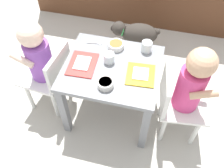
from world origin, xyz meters
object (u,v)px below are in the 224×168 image
(food_tray_left, at_px, (82,64))
(cereal_bowl_right_side, at_px, (104,83))
(water_cup_left, at_px, (109,58))
(seated_child_right, at_px, (189,86))
(dining_table, at_px, (112,76))
(seated_child_left, at_px, (41,59))
(food_tray_right, at_px, (141,74))
(spoon_by_left_tray, at_px, (96,43))
(water_cup_right, at_px, (147,47))
(veggie_bowl_near, at_px, (116,45))
(dog, at_px, (136,34))

(food_tray_left, xyz_separation_m, cereal_bowl_right_side, (0.17, -0.12, 0.01))
(water_cup_left, bearing_deg, seated_child_right, -8.70)
(dining_table, height_order, seated_child_left, seated_child_left)
(food_tray_right, xyz_separation_m, cereal_bowl_right_side, (-0.18, -0.12, 0.01))
(spoon_by_left_tray, bearing_deg, water_cup_right, 2.38)
(seated_child_left, height_order, spoon_by_left_tray, seated_child_left)
(seated_child_left, height_order, food_tray_right, seated_child_left)
(water_cup_left, distance_m, water_cup_right, 0.25)
(food_tray_left, distance_m, spoon_by_left_tray, 0.20)
(food_tray_left, height_order, water_cup_right, water_cup_right)
(veggie_bowl_near, bearing_deg, seated_child_right, -23.73)
(seated_child_left, distance_m, food_tray_left, 0.27)
(water_cup_right, xyz_separation_m, veggie_bowl_near, (-0.19, -0.02, -0.01))
(veggie_bowl_near, bearing_deg, food_tray_right, -45.50)
(seated_child_right, bearing_deg, food_tray_right, 177.84)
(dining_table, relative_size, seated_child_right, 0.79)
(dog, bearing_deg, seated_child_right, -60.01)
(veggie_bowl_near, bearing_deg, water_cup_left, -94.54)
(dog, xyz_separation_m, spoon_by_left_tray, (-0.19, -0.49, 0.27))
(water_cup_right, bearing_deg, veggie_bowl_near, -174.85)
(seated_child_right, height_order, veggie_bowl_near, seated_child_right)
(dog, xyz_separation_m, food_tray_left, (-0.22, -0.68, 0.27))
(dining_table, relative_size, water_cup_left, 9.04)
(dog, height_order, food_tray_right, food_tray_right)
(dog, height_order, water_cup_right, water_cup_right)
(cereal_bowl_right_side, bearing_deg, dining_table, 88.08)
(water_cup_right, relative_size, veggie_bowl_near, 0.65)
(food_tray_right, xyz_separation_m, veggie_bowl_near, (-0.19, 0.19, 0.01))
(water_cup_right, distance_m, cereal_bowl_right_side, 0.38)
(food_tray_right, xyz_separation_m, water_cup_right, (-0.00, 0.21, 0.02))
(seated_child_left, height_order, water_cup_right, seated_child_left)
(seated_child_right, height_order, spoon_by_left_tray, seated_child_right)
(dining_table, xyz_separation_m, dog, (0.05, 0.66, -0.18))
(seated_child_right, xyz_separation_m, veggie_bowl_near, (-0.46, 0.20, 0.02))
(food_tray_right, bearing_deg, dining_table, 171.56)
(spoon_by_left_tray, bearing_deg, cereal_bowl_right_side, -66.05)
(food_tray_right, distance_m, water_cup_right, 0.21)
(dog, relative_size, veggie_bowl_near, 4.01)
(dog, distance_m, spoon_by_left_tray, 0.59)
(seated_child_right, xyz_separation_m, water_cup_left, (-0.47, 0.07, 0.03))
(dining_table, bearing_deg, veggie_bowl_near, 95.56)
(dining_table, bearing_deg, water_cup_right, 46.86)
(dog, distance_m, food_tray_right, 0.74)
(seated_child_left, distance_m, food_tray_right, 0.62)
(dog, height_order, veggie_bowl_near, veggie_bowl_near)
(dog, xyz_separation_m, water_cup_left, (-0.07, -0.62, 0.29))
(seated_child_right, bearing_deg, spoon_by_left_tray, 160.77)
(food_tray_left, bearing_deg, water_cup_right, 31.25)
(food_tray_left, distance_m, cereal_bowl_right_side, 0.21)
(food_tray_left, distance_m, veggie_bowl_near, 0.25)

